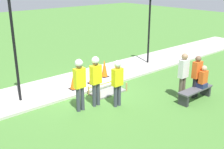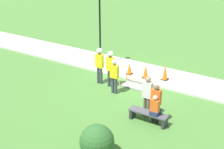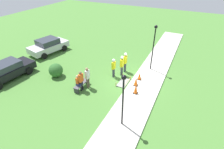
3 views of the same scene
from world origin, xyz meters
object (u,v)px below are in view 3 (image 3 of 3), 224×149
Objects in this scene: park_bench at (82,84)px; parked_car_silver at (48,46)px; traffic_cone_far_patch at (136,82)px; lamppost_near at (154,42)px; traffic_cone_sidewalk_edge at (140,76)px; worker_assistant at (122,64)px; bystander_in_gray_shirt at (87,76)px; worker_trainee at (114,66)px; lamppost_far at (123,94)px; bystander_in_orange_shirt at (81,80)px; traffic_cone_near_patch at (136,89)px; person_seated_on_bench at (78,81)px; parked_car_black at (7,70)px; worker_supervisor at (125,60)px.

parked_car_silver reaches higher than park_bench.
parked_car_silver is (4.04, 7.17, 0.47)m from park_bench.
lamppost_near is at bearing -6.55° from traffic_cone_far_patch.
traffic_cone_sidewalk_edge is 0.16× the size of lamppost_near.
worker_assistant is 1.03× the size of bystander_in_gray_shirt.
bystander_in_gray_shirt reaches higher than traffic_cone_sidewalk_edge.
lamppost_near is (4.97, -3.78, 1.75)m from bystander_in_gray_shirt.
lamppost_far reaches higher than worker_trainee.
bystander_in_orange_shirt is (-2.87, 1.41, -0.08)m from worker_trainee.
worker_trainee is (1.50, 2.60, 0.55)m from traffic_cone_near_patch.
worker_trainee is at bearing 76.94° from traffic_cone_far_patch.
person_seated_on_bench is 3.38m from worker_trainee.
traffic_cone_near_patch is at bearing -71.03° from person_seated_on_bench.
park_bench is at bearing 128.92° from traffic_cone_sidewalk_edge.
park_bench is 0.47× the size of lamppost_far.
lamppost_near reaches higher than person_seated_on_bench.
parked_car_black is (-6.87, 10.81, -2.03)m from lamppost_near.
traffic_cone_near_patch is 0.18× the size of parked_car_silver.
person_seated_on_bench is 0.80m from bystander_in_gray_shirt.
person_seated_on_bench is at bearing 68.02° from lamppost_far.
bystander_in_orange_shirt is (0.08, -0.22, 0.15)m from person_seated_on_bench.
worker_supervisor is 1.12× the size of bystander_in_orange_shirt.
parked_car_silver reaches higher than person_seated_on_bench.
worker_trainee reaches higher than traffic_cone_sidewalk_edge.
person_seated_on_bench is 0.21× the size of lamppost_near.
bystander_in_orange_shirt is 0.93× the size of bystander_in_gray_shirt.
worker_trainee reaches higher than person_seated_on_bench.
bystander_in_gray_shirt reaches higher than traffic_cone_near_patch.
person_seated_on_bench is 0.19× the size of parked_car_black.
bystander_in_gray_shirt reaches higher than person_seated_on_bench.
lamppost_far is at bearing -175.41° from traffic_cone_near_patch.
bystander_in_orange_shirt is at bearing -144.11° from park_bench.
worker_supervisor is at bearing 20.84° from lamppost_far.
worker_supervisor reaches higher than traffic_cone_near_patch.
bystander_in_orange_shirt is 8.49m from parked_car_silver.
worker_assistant is 1.11× the size of bystander_in_orange_shirt.
traffic_cone_near_patch is 1.11× the size of traffic_cone_far_patch.
parked_car_silver is (0.15, 9.32, -0.37)m from worker_supervisor.
worker_trainee is (2.64, -1.58, 0.72)m from park_bench.
park_bench is 0.89m from bystander_in_gray_shirt.
traffic_cone_far_patch is 3.93m from lamppost_near.
worker_supervisor reaches higher than bystander_in_gray_shirt.
bystander_in_orange_shirt is 6.92m from parked_car_black.
park_bench is at bearing 118.85° from traffic_cone_far_patch.
person_seated_on_bench is 7.28m from lamppost_near.
bystander_in_gray_shirt is at bearing 118.18° from traffic_cone_far_patch.
traffic_cone_far_patch is at bearing -58.07° from person_seated_on_bench.
lamppost_near reaches higher than park_bench.
traffic_cone_far_patch is at bearing -179.04° from traffic_cone_sidewalk_edge.
bystander_in_orange_shirt is at bearing 108.93° from traffic_cone_near_patch.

